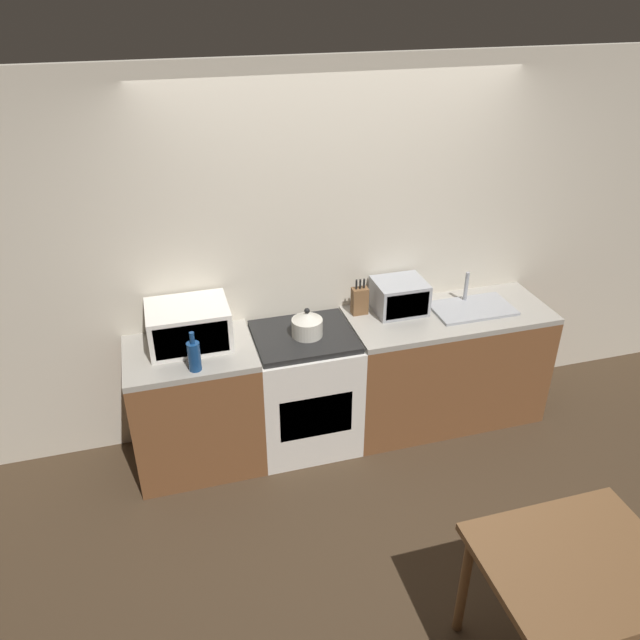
# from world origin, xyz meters

# --- Properties ---
(ground_plane) EXTENTS (16.00, 16.00, 0.00)m
(ground_plane) POSITION_xyz_m (0.00, 0.00, 0.00)
(ground_plane) COLOR #3D2D1E
(wall_back) EXTENTS (10.00, 0.06, 2.60)m
(wall_back) POSITION_xyz_m (0.00, 0.98, 1.30)
(wall_back) COLOR beige
(wall_back) RESTS_ON ground_plane
(counter_left_run) EXTENTS (0.84, 0.62, 0.90)m
(counter_left_run) POSITION_xyz_m (-1.08, 0.64, 0.45)
(counter_left_run) COLOR brown
(counter_left_run) RESTS_ON ground_plane
(counter_right_run) EXTENTS (1.46, 0.62, 0.90)m
(counter_right_run) POSITION_xyz_m (0.76, 0.64, 0.45)
(counter_right_run) COLOR brown
(counter_right_run) RESTS_ON ground_plane
(stove_range) EXTENTS (0.69, 0.62, 0.90)m
(stove_range) POSITION_xyz_m (-0.31, 0.63, 0.45)
(stove_range) COLOR silver
(stove_range) RESTS_ON ground_plane
(kettle) EXTENTS (0.21, 0.21, 0.20)m
(kettle) POSITION_xyz_m (-0.29, 0.62, 0.99)
(kettle) COLOR beige
(kettle) RESTS_ON stove_range
(microwave) EXTENTS (0.52, 0.40, 0.27)m
(microwave) POSITION_xyz_m (-1.05, 0.72, 1.04)
(microwave) COLOR silver
(microwave) RESTS_ON counter_left_run
(bottle) EXTENTS (0.08, 0.08, 0.26)m
(bottle) POSITION_xyz_m (-1.06, 0.41, 1.00)
(bottle) COLOR navy
(bottle) RESTS_ON counter_left_run
(knife_block) EXTENTS (0.11, 0.07, 0.27)m
(knife_block) POSITION_xyz_m (0.14, 0.81, 1.00)
(knife_block) COLOR brown
(knife_block) RESTS_ON counter_right_run
(toaster_oven) EXTENTS (0.36, 0.31, 0.23)m
(toaster_oven) POSITION_xyz_m (0.42, 0.77, 1.01)
(toaster_oven) COLOR #999BA0
(toaster_oven) RESTS_ON counter_right_run
(sink_basin) EXTENTS (0.57, 0.35, 0.24)m
(sink_basin) POSITION_xyz_m (0.94, 0.64, 0.92)
(sink_basin) COLOR #999BA0
(sink_basin) RESTS_ON counter_right_run
(dining_table) EXTENTS (0.86, 0.72, 0.73)m
(dining_table) POSITION_xyz_m (0.44, -1.36, 0.63)
(dining_table) COLOR brown
(dining_table) RESTS_ON ground_plane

